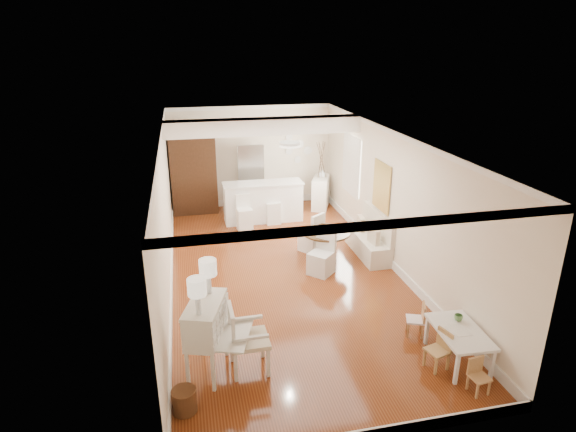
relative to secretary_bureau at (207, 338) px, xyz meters
name	(u,v)px	position (x,y,z in m)	size (l,w,h in m)	color
room	(282,175)	(1.74, 3.11, 1.42)	(9.00, 9.04, 2.82)	brown
secretary_bureau	(207,338)	(0.00, 0.00, 0.00)	(0.87, 0.89, 1.12)	white
gustavian_armchair	(249,338)	(0.58, -0.07, -0.05)	(0.59, 0.59, 1.02)	silver
wicker_basket	(184,401)	(-0.35, -0.73, -0.40)	(0.32, 0.32, 0.32)	brown
kids_table	(458,346)	(3.59, -0.55, -0.30)	(0.63, 1.05, 0.53)	white
kids_chair_a	(437,350)	(3.21, -0.63, -0.26)	(0.29, 0.29, 0.60)	tan
kids_chair_b	(415,319)	(3.29, 0.21, -0.27)	(0.27, 0.27, 0.57)	#AD7C4F
kids_chair_c	(480,377)	(3.51, -1.23, -0.31)	(0.24, 0.24, 0.50)	tan
banquette	(368,234)	(3.69, 3.28, -0.07)	(0.52, 1.60, 0.98)	silver
dining_table	(326,246)	(2.69, 3.14, -0.22)	(1.00, 1.00, 0.68)	#432B15
slip_chair_near	(321,253)	(2.42, 2.61, -0.10)	(0.43, 0.45, 0.91)	white
slip_chair_far	(311,232)	(2.52, 3.77, -0.11)	(0.42, 0.44, 0.89)	white
breakfast_counter	(263,202)	(1.80, 5.88, -0.04)	(2.05, 0.65, 1.03)	white
bar_stool_left	(245,213)	(1.23, 5.28, -0.11)	(0.36, 0.36, 0.90)	white
bar_stool_right	(272,206)	(2.00, 5.66, -0.10)	(0.36, 0.36, 0.91)	white
pantry_cabinet	(193,171)	(0.10, 6.96, 0.59)	(1.20, 0.60, 2.30)	#381E11
fridge	(264,176)	(2.00, 6.93, 0.34)	(0.75, 0.65, 1.80)	silver
sideboard	(321,192)	(3.56, 6.58, -0.12)	(0.41, 0.91, 0.87)	white
pencil_cup	(458,318)	(3.70, -0.31, 0.02)	(0.12, 0.12, 0.10)	#629959
branch_vase	(322,173)	(3.60, 6.63, 0.42)	(0.20, 0.20, 0.21)	white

